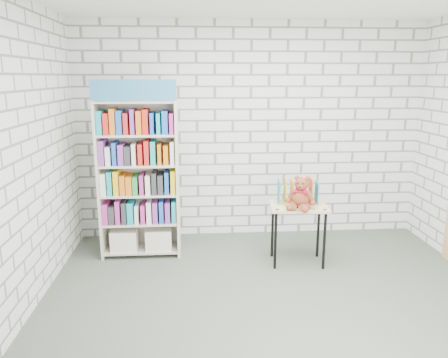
{
  "coord_description": "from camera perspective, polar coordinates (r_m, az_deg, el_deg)",
  "views": [
    {
      "loc": [
        -0.76,
        -3.67,
        2.1
      ],
      "look_at": [
        -0.42,
        0.95,
        1.01
      ],
      "focal_mm": 35.0,
      "sensor_mm": 36.0,
      "label": 1
    }
  ],
  "objects": [
    {
      "name": "ground",
      "position": [
        4.3,
        6.82,
        -16.15
      ],
      "size": [
        4.5,
        4.5,
        0.0
      ],
      "primitive_type": "plane",
      "color": "#475044",
      "rests_on": "ground"
    },
    {
      "name": "display_table",
      "position": [
        5.02,
        9.7,
        -4.46
      ],
      "size": [
        0.68,
        0.5,
        0.69
      ],
      "color": "#D4B77F",
      "rests_on": "ground"
    },
    {
      "name": "teddy_bear",
      "position": [
        4.86,
        10.0,
        -2.12
      ],
      "size": [
        0.34,
        0.32,
        0.36
      ],
      "color": "brown",
      "rests_on": "display_table"
    },
    {
      "name": "room_shell",
      "position": [
        3.76,
        7.57,
        8.27
      ],
      "size": [
        4.52,
        4.02,
        2.81
      ],
      "color": "silver",
      "rests_on": "ground"
    },
    {
      "name": "bookshelf",
      "position": [
        5.2,
        -11.0,
        0.13
      ],
      "size": [
        0.92,
        0.36,
        2.07
      ],
      "color": "beige",
      "rests_on": "ground"
    },
    {
      "name": "table_books",
      "position": [
        5.05,
        9.62,
        -1.63
      ],
      "size": [
        0.46,
        0.23,
        0.27
      ],
      "color": "teal",
      "rests_on": "display_table"
    }
  ]
}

